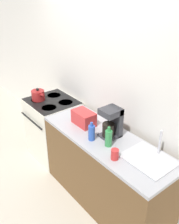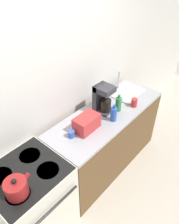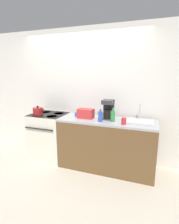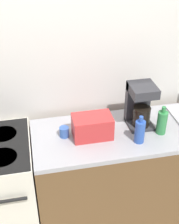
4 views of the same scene
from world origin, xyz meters
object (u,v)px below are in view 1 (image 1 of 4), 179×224
at_px(kettle, 38,95).
at_px(toaster, 84,118).
at_px(coffee_maker, 112,122).
at_px(cup_blue, 77,114).
at_px(stove, 54,128).
at_px(bottle_green, 109,138).
at_px(cup_red, 115,154).
at_px(bottle_blue, 92,133).

height_order(kettle, toaster, kettle).
bearing_deg(coffee_maker, kettle, -172.05).
relative_size(toaster, cup_blue, 3.66).
xyz_separation_m(stove, toaster, (0.82, -0.03, 0.54)).
bearing_deg(cup_blue, stove, -179.07).
xyz_separation_m(kettle, bottle_green, (1.49, 0.04, 0.02)).
bearing_deg(toaster, bottle_green, -7.08).
height_order(stove, kettle, kettle).
distance_m(coffee_maker, bottle_green, 0.21).
distance_m(kettle, cup_red, 1.69).
relative_size(bottle_green, cup_blue, 2.90).
bearing_deg(cup_blue, bottle_green, -8.18).
xyz_separation_m(kettle, toaster, (0.97, 0.10, 0.01)).
distance_m(kettle, cup_blue, 0.78).
xyz_separation_m(stove, bottle_green, (1.33, -0.09, 0.55)).
bearing_deg(bottle_green, stove, 175.98).
bearing_deg(bottle_blue, stove, 171.83).
xyz_separation_m(bottle_green, cup_red, (0.21, -0.10, -0.04)).
xyz_separation_m(kettle, bottle_blue, (1.29, -0.03, 0.02)).
xyz_separation_m(stove, coffee_maker, (1.21, 0.06, 0.63)).
xyz_separation_m(toaster, cup_red, (0.72, -0.17, -0.03)).
bearing_deg(bottle_green, cup_blue, 171.82).
distance_m(stove, coffee_maker, 1.37).
bearing_deg(coffee_maker, bottle_blue, -108.38).
relative_size(kettle, toaster, 0.83).
xyz_separation_m(kettle, cup_blue, (0.77, 0.14, -0.03)).
xyz_separation_m(kettle, coffee_maker, (1.37, 0.19, 0.10)).
bearing_deg(cup_blue, toaster, -10.95).
height_order(bottle_green, cup_blue, bottle_green).
height_order(stove, toaster, toaster).
xyz_separation_m(coffee_maker, cup_red, (0.33, -0.26, -0.12)).
distance_m(bottle_green, cup_red, 0.23).
height_order(kettle, bottle_blue, bottle_blue).
distance_m(stove, bottle_blue, 1.27).
relative_size(stove, cup_red, 8.50).
bearing_deg(kettle, bottle_blue, -1.50).
bearing_deg(cup_red, coffee_maker, 141.95).
relative_size(coffee_maker, bottle_green, 1.52).
bearing_deg(toaster, bottle_blue, -22.70).
bearing_deg(cup_red, bottle_blue, 175.42).
distance_m(kettle, coffee_maker, 1.38).
height_order(kettle, cup_red, kettle).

